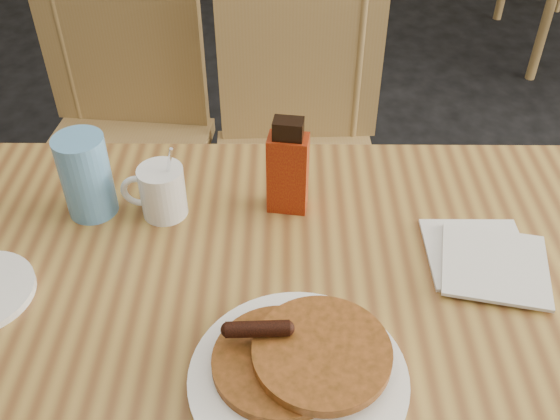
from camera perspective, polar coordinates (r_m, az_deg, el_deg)
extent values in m
cube|color=#A6803A|center=(0.92, -0.37, -9.23)|extent=(1.23, 0.84, 0.04)
cube|color=#987947|center=(0.93, -0.37, -9.83)|extent=(1.27, 0.88, 0.02)
cylinder|color=#987947|center=(1.50, 20.91, -9.20)|extent=(0.04, 0.04, 0.71)
cylinder|color=#987947|center=(3.09, 23.50, 16.81)|extent=(0.04, 0.04, 0.71)
cube|color=#987947|center=(1.60, 1.58, 2.69)|extent=(0.45, 0.45, 0.04)
cube|color=#987947|center=(1.63, 1.86, 13.78)|extent=(0.42, 0.07, 0.46)
cylinder|color=#987947|center=(1.65, -4.64, -7.32)|extent=(0.04, 0.04, 0.43)
cylinder|color=#987947|center=(1.89, 6.70, 0.05)|extent=(0.04, 0.04, 0.43)
cube|color=#987947|center=(1.70, -14.45, 4.13)|extent=(0.46, 0.46, 0.04)
cube|color=#987947|center=(1.73, -14.35, 14.79)|extent=(0.43, 0.07, 0.47)
cylinder|color=#987947|center=(1.78, -19.86, -5.42)|extent=(0.04, 0.04, 0.44)
cylinder|color=#987947|center=(1.94, -7.19, 1.40)|extent=(0.04, 0.04, 0.44)
cylinder|color=white|center=(0.81, 1.67, -15.22)|extent=(0.27, 0.27, 0.02)
cylinder|color=white|center=(0.81, 1.68, -14.94)|extent=(0.28, 0.28, 0.01)
cylinder|color=#A25122|center=(0.81, -0.03, -13.67)|extent=(0.17, 0.17, 0.01)
cylinder|color=#A25122|center=(0.80, 3.85, -12.85)|extent=(0.18, 0.18, 0.01)
cylinder|color=black|center=(0.80, -2.06, -10.82)|extent=(0.08, 0.03, 0.02)
cylinder|color=white|center=(1.04, -10.67, 1.66)|extent=(0.07, 0.07, 0.09)
torus|color=white|center=(1.04, -12.77, 1.70)|extent=(0.06, 0.01, 0.06)
cylinder|color=black|center=(1.01, -10.92, 3.31)|extent=(0.07, 0.07, 0.01)
cylinder|color=silver|center=(1.01, -10.29, 3.02)|extent=(0.04, 0.03, 0.13)
cube|color=maroon|center=(1.01, 0.72, 3.36)|extent=(0.07, 0.05, 0.14)
cube|color=black|center=(0.96, 0.76, 7.42)|extent=(0.05, 0.04, 0.03)
cube|color=white|center=(1.02, 17.58, -3.83)|extent=(0.16, 0.16, 0.01)
cube|color=white|center=(1.00, 19.05, -4.75)|extent=(0.18, 0.18, 0.01)
cylinder|color=#5C9CD7|center=(1.05, -17.31, 3.00)|extent=(0.09, 0.09, 0.14)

